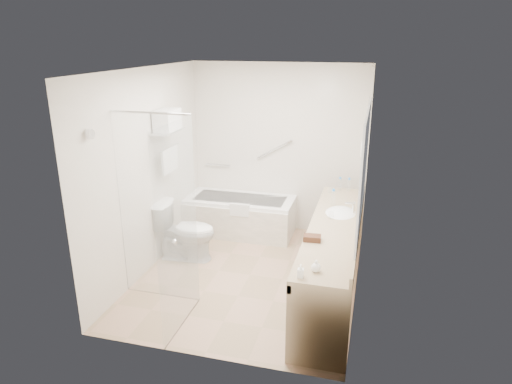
% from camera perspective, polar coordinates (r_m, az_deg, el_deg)
% --- Properties ---
extents(floor, '(3.20, 3.20, 0.00)m').
position_cam_1_polar(floor, '(5.81, -0.77, -10.31)').
color(floor, tan).
rests_on(floor, ground).
extents(ceiling, '(2.60, 3.20, 0.10)m').
position_cam_1_polar(ceiling, '(5.09, -0.90, 15.12)').
color(ceiling, white).
rests_on(ceiling, wall_back).
extents(wall_back, '(2.60, 0.10, 2.50)m').
position_cam_1_polar(wall_back, '(6.82, 2.82, 5.39)').
color(wall_back, beige).
rests_on(wall_back, ground).
extents(wall_front, '(2.60, 0.10, 2.50)m').
position_cam_1_polar(wall_front, '(3.90, -7.23, -5.20)').
color(wall_front, beige).
rests_on(wall_front, ground).
extents(wall_left, '(0.10, 3.20, 2.50)m').
position_cam_1_polar(wall_left, '(5.79, -13.33, 2.48)').
color(wall_left, beige).
rests_on(wall_left, ground).
extents(wall_right, '(0.10, 3.20, 2.50)m').
position_cam_1_polar(wall_right, '(5.13, 13.28, 0.40)').
color(wall_right, beige).
rests_on(wall_right, ground).
extents(bathtub, '(1.60, 0.73, 0.59)m').
position_cam_1_polar(bathtub, '(6.90, -2.01, -2.94)').
color(bathtub, white).
rests_on(bathtub, floor).
extents(grab_bar_short, '(0.40, 0.03, 0.03)m').
position_cam_1_polar(grab_bar_short, '(7.11, -4.81, 3.41)').
color(grab_bar_short, silver).
rests_on(grab_bar_short, wall_back).
extents(grab_bar_long, '(0.53, 0.03, 0.33)m').
position_cam_1_polar(grab_bar_long, '(6.79, 2.34, 5.34)').
color(grab_bar_long, silver).
rests_on(grab_bar_long, wall_back).
extents(shower_enclosure, '(0.96, 0.91, 2.11)m').
position_cam_1_polar(shower_enclosure, '(4.78, -11.18, -3.20)').
color(shower_enclosure, silver).
rests_on(shower_enclosure, floor).
extents(towel_shelf, '(0.24, 0.55, 0.81)m').
position_cam_1_polar(towel_shelf, '(5.92, -10.99, 8.02)').
color(towel_shelf, silver).
rests_on(towel_shelf, wall_left).
extents(vanity_counter, '(0.55, 2.70, 0.95)m').
position_cam_1_polar(vanity_counter, '(5.23, 9.69, -6.20)').
color(vanity_counter, tan).
rests_on(vanity_counter, floor).
extents(sink, '(0.40, 0.52, 0.14)m').
position_cam_1_polar(sink, '(5.52, 10.52, -2.83)').
color(sink, white).
rests_on(sink, vanity_counter).
extents(faucet, '(0.03, 0.03, 0.14)m').
position_cam_1_polar(faucet, '(5.48, 12.09, -1.89)').
color(faucet, silver).
rests_on(faucet, vanity_counter).
extents(mirror, '(0.02, 2.00, 1.20)m').
position_cam_1_polar(mirror, '(4.91, 13.35, 3.21)').
color(mirror, '#ADB2B9').
rests_on(mirror, wall_right).
extents(hairdryer_unit, '(0.08, 0.10, 0.18)m').
position_cam_1_polar(hairdryer_unit, '(6.09, 13.34, 5.23)').
color(hairdryer_unit, white).
rests_on(hairdryer_unit, wall_right).
extents(toilet, '(0.83, 0.51, 0.78)m').
position_cam_1_polar(toilet, '(6.13, -8.79, -4.86)').
color(toilet, white).
rests_on(toilet, floor).
extents(amenity_basket, '(0.18, 0.13, 0.06)m').
position_cam_1_polar(amenity_basket, '(4.71, 7.04, -5.73)').
color(amenity_basket, '#4F2E1C').
rests_on(amenity_basket, vanity_counter).
extents(soap_bottle_a, '(0.06, 0.13, 0.06)m').
position_cam_1_polar(soap_bottle_a, '(4.03, 5.58, -10.21)').
color(soap_bottle_a, white).
rests_on(soap_bottle_a, vanity_counter).
extents(soap_bottle_b, '(0.10, 0.12, 0.09)m').
position_cam_1_polar(soap_bottle_b, '(4.13, 7.51, -9.29)').
color(soap_bottle_b, white).
rests_on(soap_bottle_b, vanity_counter).
extents(water_bottle_left, '(0.06, 0.06, 0.19)m').
position_cam_1_polar(water_bottle_left, '(6.27, 11.54, 0.85)').
color(water_bottle_left, silver).
rests_on(water_bottle_left, vanity_counter).
extents(water_bottle_mid, '(0.06, 0.06, 0.18)m').
position_cam_1_polar(water_bottle_mid, '(6.29, 10.45, 0.97)').
color(water_bottle_mid, silver).
rests_on(water_bottle_mid, vanity_counter).
extents(water_bottle_right, '(0.06, 0.06, 0.21)m').
position_cam_1_polar(water_bottle_right, '(5.71, 9.63, -0.70)').
color(water_bottle_right, silver).
rests_on(water_bottle_right, vanity_counter).
extents(drinking_glass_near, '(0.07, 0.07, 0.08)m').
position_cam_1_polar(drinking_glass_near, '(6.17, 9.25, 0.23)').
color(drinking_glass_near, silver).
rests_on(drinking_glass_near, vanity_counter).
extents(drinking_glass_far, '(0.07, 0.07, 0.08)m').
position_cam_1_polar(drinking_glass_far, '(5.30, 9.37, -2.86)').
color(drinking_glass_far, silver).
rests_on(drinking_glass_far, vanity_counter).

